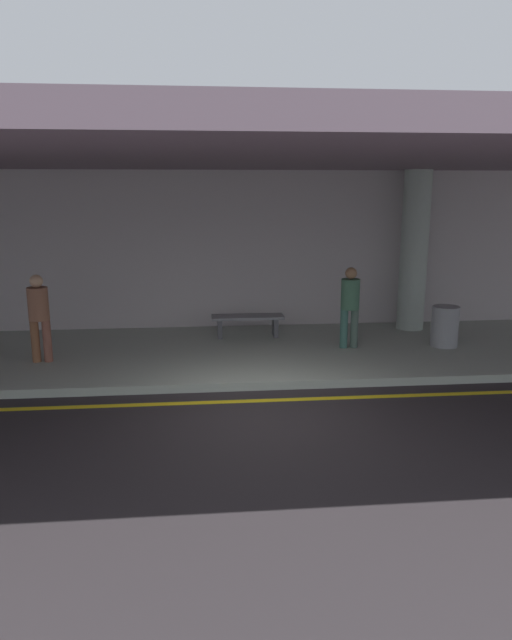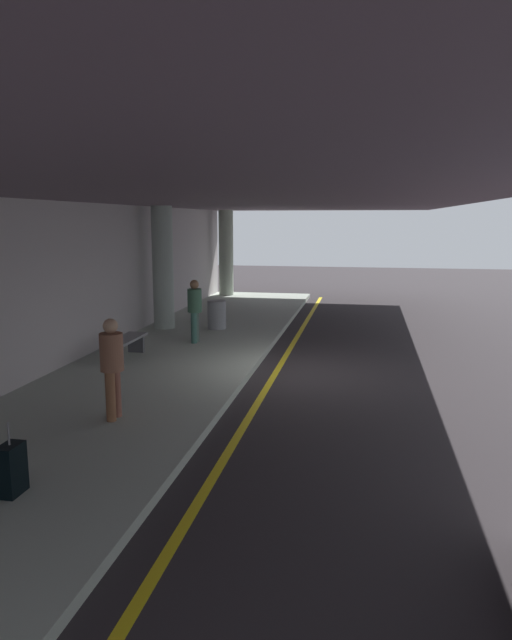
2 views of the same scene
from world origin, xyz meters
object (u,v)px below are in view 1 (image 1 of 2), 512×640
support_column_center (414,251)px  person_waiting_for_ride (39,312)px  bench_metal (248,321)px  trash_bin_steel (445,326)px  traveler_with_luggage (350,302)px

support_column_center → person_waiting_for_ride: size_ratio=2.17×
bench_metal → trash_bin_steel: 4.21m
person_waiting_for_ride → bench_metal: 4.39m
bench_metal → support_column_center: bearing=6.3°
bench_metal → traveler_with_luggage: bearing=-28.7°
bench_metal → trash_bin_steel: (4.05, -1.18, 0.07)m
support_column_center → bench_metal: 4.18m
support_column_center → trash_bin_steel: 2.14m
traveler_with_luggage → trash_bin_steel: size_ratio=1.98×
traveler_with_luggage → trash_bin_steel: (2.03, -0.07, -0.54)m
bench_metal → person_waiting_for_ride: bearing=-159.4°
traveler_with_luggage → trash_bin_steel: 2.10m
support_column_center → trash_bin_steel: bearing=-84.4°
traveler_with_luggage → person_waiting_for_ride: (-6.08, -0.42, 0.00)m
traveler_with_luggage → bench_metal: size_ratio=1.05×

